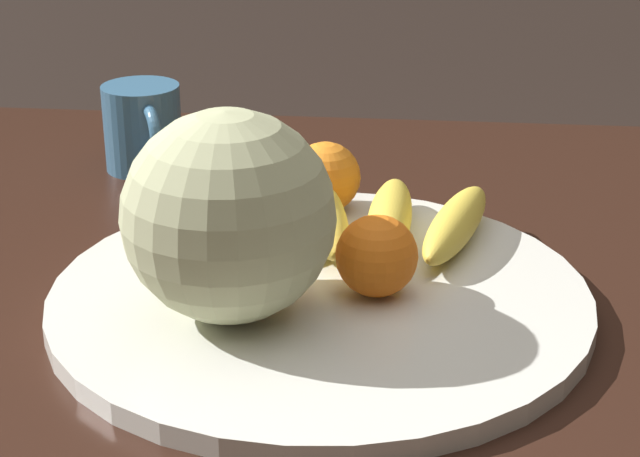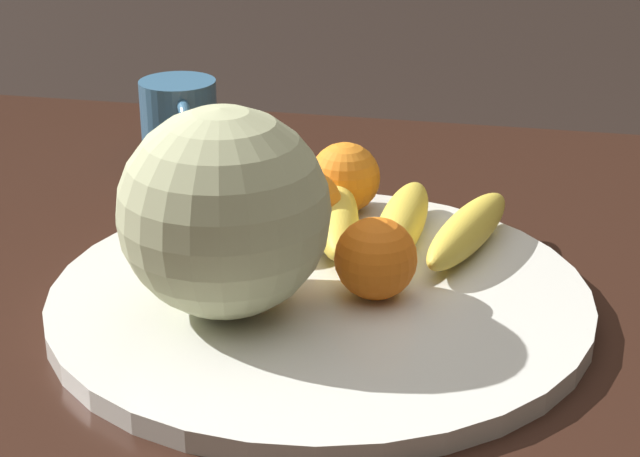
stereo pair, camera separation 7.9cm
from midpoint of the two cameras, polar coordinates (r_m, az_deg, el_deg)
kitchen_table at (r=0.84m, az=-2.66°, el=-10.20°), size 1.44×1.04×0.73m
fruit_bowl at (r=0.81m, az=2.78°, el=-3.78°), size 0.41×0.41×0.02m
melon at (r=0.75m, az=-2.15°, el=0.82°), size 0.15×0.15×0.15m
banana_bunch at (r=0.88m, az=6.75°, el=0.20°), size 0.18×0.18×0.04m
orange_front_left at (r=0.87m, az=-2.69°, el=1.44°), size 0.07×0.07×0.07m
orange_front_right at (r=0.94m, az=3.73°, el=2.68°), size 0.06×0.06×0.06m
orange_mid_center at (r=0.88m, az=1.83°, el=1.23°), size 0.06×0.06×0.06m
orange_back_left at (r=0.95m, az=-0.31°, el=3.01°), size 0.06×0.06×0.06m
orange_back_right at (r=0.79m, az=5.85°, el=-1.67°), size 0.06×0.06×0.06m
produce_tag at (r=0.88m, az=0.34°, el=-0.90°), size 0.09×0.06×0.00m
ceramic_mug at (r=1.11m, az=-5.48°, el=5.61°), size 0.08×0.11×0.09m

